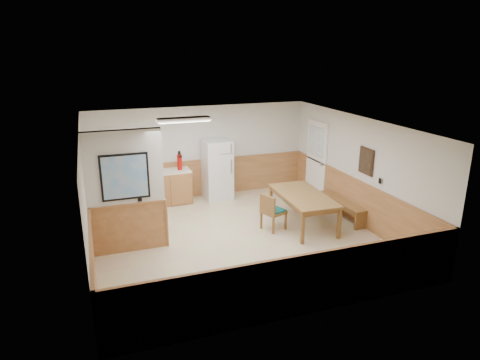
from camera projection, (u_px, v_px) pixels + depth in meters
name	position (u px, v px, depth m)	size (l,w,h in m)	color
ground	(237.00, 238.00, 9.35)	(6.00, 6.00, 0.00)	#CEB494
ceiling	(237.00, 125.00, 8.60)	(6.00, 6.00, 0.02)	white
back_wall	(201.00, 152.00, 11.67)	(6.00, 0.02, 2.50)	silver
right_wall	(358.00, 170.00, 9.93)	(0.02, 6.00, 2.50)	silver
left_wall	(86.00, 200.00, 8.01)	(0.02, 6.00, 2.50)	silver
wainscot_back	(202.00, 178.00, 11.87)	(6.00, 0.04, 1.00)	#BD804B
wainscot_right	(355.00, 201.00, 10.15)	(0.04, 6.00, 1.00)	#BD804B
wainscot_left	(91.00, 237.00, 8.24)	(0.04, 6.00, 1.00)	#BD804B
partition_wall	(126.00, 193.00, 8.43)	(1.50, 0.20, 2.50)	silver
kitchen_counter	(160.00, 187.00, 11.23)	(2.20, 0.61, 1.00)	olive
exterior_door	(316.00, 159.00, 11.69)	(0.07, 1.02, 2.15)	white
kitchen_window	(121.00, 147.00, 10.89)	(0.80, 0.04, 1.00)	white
wall_painting	(366.00, 161.00, 9.56)	(0.04, 0.50, 0.60)	#352115
fluorescent_fixture	(184.00, 120.00, 9.53)	(1.20, 0.30, 0.09)	white
refrigerator	(217.00, 170.00, 11.58)	(0.75, 0.74, 1.62)	white
dining_table	(303.00, 198.00, 9.85)	(1.07, 2.01, 0.75)	olive
dining_bench	(342.00, 204.00, 10.37)	(0.41, 1.62, 0.45)	olive
dining_chair	(271.00, 210.00, 9.61)	(0.74, 0.62, 0.85)	olive
fire_extinguisher	(180.00, 162.00, 11.19)	(0.15, 0.15, 0.50)	#B10D09
soap_bottle	(123.00, 171.00, 10.78)	(0.07, 0.07, 0.22)	#177E26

